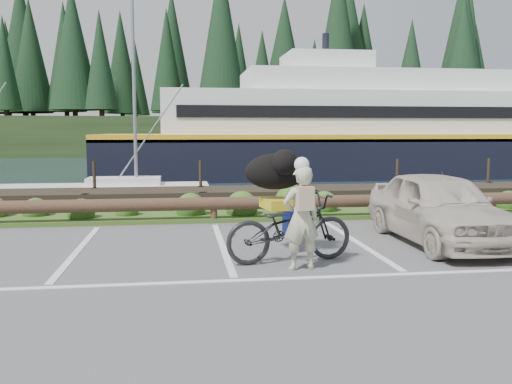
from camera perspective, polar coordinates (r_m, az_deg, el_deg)
ground at (r=8.25m, az=-2.49°, el=-8.57°), size 72.00×72.00×0.00m
harbor_backdrop at (r=86.48m, az=-7.17°, el=4.98°), size 170.00×160.00×30.00m
vegetation_strip at (r=13.41m, az=-4.63°, el=-2.52°), size 34.00×1.60×0.10m
log_rail at (r=12.73m, az=-4.45°, el=-3.23°), size 32.00×0.30×0.60m
bicycle at (r=8.86m, az=3.56°, el=-3.81°), size 2.23×1.08×1.12m
cyclist at (r=8.36m, az=4.78°, el=-2.75°), size 0.64×0.47×1.61m
dog at (r=9.38m, az=2.12°, el=2.17°), size 0.70×1.16×0.63m
parked_car at (r=10.89m, az=18.69°, el=-1.54°), size 1.63×4.04×1.38m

